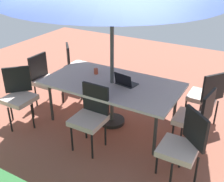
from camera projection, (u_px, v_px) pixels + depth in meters
The scene contains 11 objects.
ground_plane at pixel (112, 123), 4.90m from camera, with size 10.00×10.00×0.02m, color #935442.
dining_table at pixel (112, 85), 4.57m from camera, with size 2.22×1.19×0.77m.
chair_southwest at pixel (206, 95), 4.64m from camera, with size 0.58×0.58×0.98m.
chair_north at pixel (90, 115), 4.07m from camera, with size 0.46×0.46×0.98m.
chair_southeast at pixel (76, 64), 5.88m from camera, with size 0.59×0.59×0.98m.
chair_northeast at pixel (19, 94), 4.66m from camera, with size 0.59×0.59×0.98m.
chair_west at pixel (196, 117), 4.02m from camera, with size 0.48×0.47×0.98m.
chair_east at pixel (45, 78), 5.26m from camera, with size 0.46×0.46×0.98m.
chair_northwest at pixel (183, 144), 3.45m from camera, with size 0.59×0.59×0.98m.
laptop at pixel (125, 82), 4.45m from camera, with size 0.36×0.30×0.21m.
cup at pixel (96, 71), 4.85m from camera, with size 0.07×0.07×0.10m, color #CC4C33.
Camera 1 is at (-2.04, 3.59, 2.69)m, focal length 44.75 mm.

